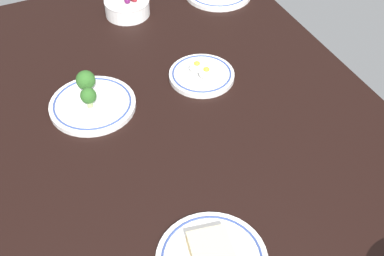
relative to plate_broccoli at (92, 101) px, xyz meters
The scene contains 4 objects.
dining_table 27.26cm from the plate_broccoli, 136.06° to the right, with size 155.20×99.19×4.00cm, color black.
plate_broccoli is the anchor object (origin of this frame).
plate_eggs 29.94cm from the plate_broccoli, 92.19° to the right, with size 17.45×17.45×4.44cm.
bowl_berries 43.10cm from the plate_broccoli, 31.38° to the right, with size 13.94×13.94×6.89cm.
Camera 1 is at (-78.30, 35.64, 90.71)cm, focal length 48.01 mm.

